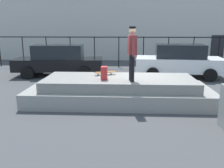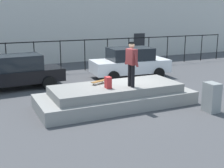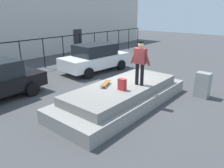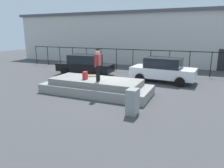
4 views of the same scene
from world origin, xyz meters
name	(u,v)px [view 2 (image 2 of 4)]	position (x,y,z in m)	size (l,w,h in m)	color
ground_plane	(125,101)	(0.00, 0.00, 0.00)	(60.00, 60.00, 0.00)	#424244
concrete_ledge	(116,96)	(-0.60, -0.41, 0.39)	(6.31, 2.52, 0.85)	gray
skateboarder	(132,61)	(-0.20, -0.92, 1.86)	(0.29, 0.88, 1.74)	black
skateboard	(99,81)	(-1.13, 0.04, 0.95)	(0.80, 0.49, 0.12)	brown
backpack	(108,82)	(-1.11, -0.75, 1.07)	(0.28, 0.20, 0.44)	red
car_black_sedan_near	(15,72)	(-3.95, 4.08, 0.85)	(4.73, 2.19, 1.66)	black
car_white_sedan_mid	(130,62)	(2.42, 4.06, 0.88)	(4.55, 2.43, 1.72)	white
utility_box	(212,97)	(2.31, -2.64, 0.56)	(0.44, 0.60, 1.12)	gray
fence_row	(73,51)	(0.00, 7.19, 1.32)	(24.06, 0.06, 2.00)	black
warehouse_building	(46,23)	(0.00, 14.59, 2.84)	(34.47, 8.49, 5.65)	beige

